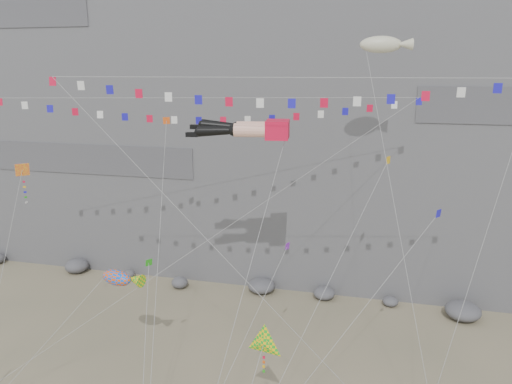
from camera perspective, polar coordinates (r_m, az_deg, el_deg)
cliff at (r=59.04m, az=4.19°, el=17.92°), size 80.00×28.00×50.00m
talus_boulders at (r=48.71m, az=0.63°, el=-10.70°), size 60.00×3.00×1.20m
legs_kite at (r=34.25m, az=-0.79°, el=7.18°), size 7.15×16.69×22.94m
flag_banner_upper at (r=37.73m, az=-5.26°, el=10.64°), size 30.14×17.21×26.09m
flag_banner_lower at (r=29.52m, az=2.33°, el=12.90°), size 27.88×5.62×23.05m
harlequin_kite at (r=36.62m, az=-25.17°, el=2.22°), size 1.88×7.01×15.63m
fish_windsock at (r=35.71m, az=-15.64°, el=-9.43°), size 8.22×7.16×11.27m
delta_kite at (r=28.27m, az=0.88°, el=-17.00°), size 2.58×5.02×8.32m
blimp_windsock at (r=37.49m, az=14.10°, el=15.95°), size 6.72×13.84×26.32m
small_kite_a at (r=38.50m, az=-10.24°, el=7.43°), size 5.34×15.94×23.36m
small_kite_b at (r=32.39m, az=3.37°, el=-6.72°), size 4.31×10.86×14.67m
small_kite_c at (r=32.16m, az=-12.16°, el=-8.29°), size 2.74×7.37×11.57m
small_kite_d at (r=35.52m, az=14.59°, el=2.94°), size 7.91×16.40×22.77m
small_kite_e at (r=30.29m, az=19.64°, el=-2.99°), size 10.65×8.62×18.19m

